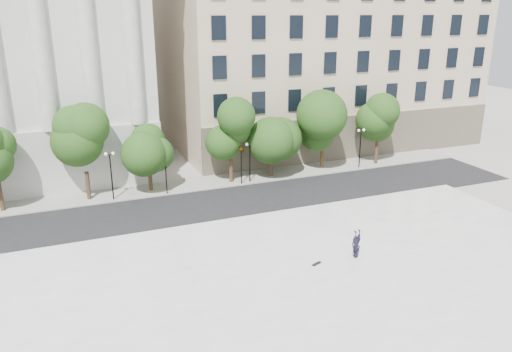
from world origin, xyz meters
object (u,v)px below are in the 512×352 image
object	(u,v)px
traffic_light_west	(165,155)
person_lying	(356,253)
traffic_light_east	(241,146)
skateboard	(317,264)

from	to	relation	value
traffic_light_west	person_lying	bearing A→B (deg)	-63.63
traffic_light_west	person_lying	distance (m)	19.74
traffic_light_west	traffic_light_east	bearing A→B (deg)	0.00
skateboard	traffic_light_east	bearing A→B (deg)	63.86
traffic_light_west	person_lying	xyz separation A→B (m)	(8.67, -17.48, -3.00)
traffic_light_west	skateboard	bearing A→B (deg)	-71.48
traffic_light_west	traffic_light_east	xyz separation A→B (m)	(7.17, 0.00, 0.07)
skateboard	traffic_light_west	bearing A→B (deg)	86.82
traffic_light_west	skateboard	world-z (taller)	traffic_light_west
person_lying	skateboard	size ratio (longest dim) A/B	2.63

